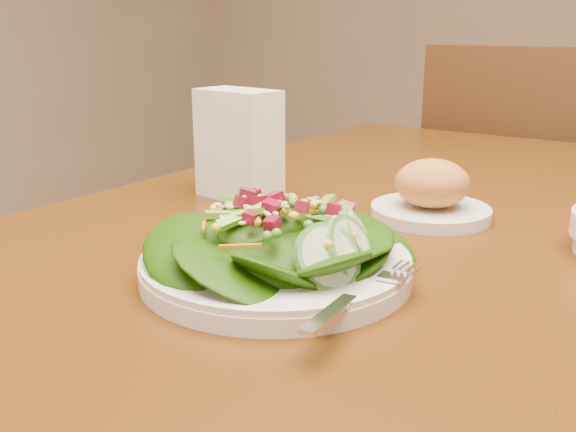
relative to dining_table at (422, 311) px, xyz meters
The scene contains 5 objects.
dining_table is the anchor object (origin of this frame).
chair_far 0.94m from the dining_table, 98.53° to the left, with size 0.43×0.44×0.93m.
salad_plate 0.25m from the dining_table, 103.37° to the right, with size 0.26×0.25×0.07m.
bread_plate 0.14m from the dining_table, 109.69° to the left, with size 0.14×0.14×0.07m.
napkin_holder 0.32m from the dining_table, behind, with size 0.12×0.07×0.14m.
Camera 1 is at (0.27, -0.67, 0.97)m, focal length 40.00 mm.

